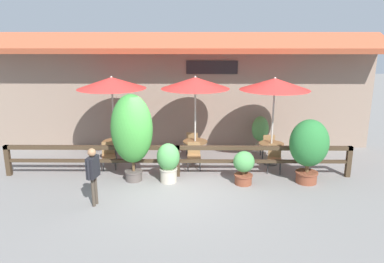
{
  "coord_description": "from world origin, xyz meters",
  "views": [
    {
      "loc": [
        0.55,
        -9.57,
        4.22
      ],
      "look_at": [
        0.43,
        1.35,
        1.32
      ],
      "focal_mm": 35.0,
      "sensor_mm": 36.0,
      "label": 1
    }
  ],
  "objects": [
    {
      "name": "dining_table_far",
      "position": [
        3.02,
        2.14,
        0.56
      ],
      "size": [
        0.81,
        0.81,
        0.71
      ],
      "color": "brown",
      "rests_on": "ground"
    },
    {
      "name": "ground_plane",
      "position": [
        0.0,
        0.0,
        0.0
      ],
      "size": [
        60.0,
        60.0,
        0.0
      ],
      "primitive_type": "plane",
      "color": "slate"
    },
    {
      "name": "chair_middle_wallside",
      "position": [
        0.45,
        3.09,
        0.47
      ],
      "size": [
        0.5,
        0.5,
        0.84
      ],
      "rotation": [
        0.0,
        0.0,
        2.91
      ],
      "color": "olive",
      "rests_on": "ground"
    },
    {
      "name": "chair_near_wallside",
      "position": [
        -2.09,
        3.02,
        0.47
      ],
      "size": [
        0.44,
        0.44,
        0.84
      ],
      "rotation": [
        0.0,
        0.0,
        3.09
      ],
      "color": "olive",
      "rests_on": "ground"
    },
    {
      "name": "chair_near_streetside",
      "position": [
        -2.23,
        1.7,
        0.47
      ],
      "size": [
        0.51,
        0.51,
        0.84
      ],
      "rotation": [
        0.0,
        0.0,
        0.25
      ],
      "color": "olive",
      "rests_on": "ground"
    },
    {
      "name": "chair_far_wallside",
      "position": [
        3.04,
        2.81,
        0.47
      ],
      "size": [
        0.43,
        0.43,
        0.84
      ],
      "rotation": [
        0.0,
        0.0,
        3.18
      ],
      "color": "olive",
      "rests_on": "ground"
    },
    {
      "name": "dining_table_middle",
      "position": [
        0.53,
        2.39,
        0.56
      ],
      "size": [
        0.81,
        0.81,
        0.71
      ],
      "color": "brown",
      "rests_on": "ground"
    },
    {
      "name": "potted_plant_small_flowering",
      "position": [
        1.92,
        0.45,
        0.53
      ],
      "size": [
        0.6,
        0.54,
        0.98
      ],
      "color": "brown",
      "rests_on": "ground"
    },
    {
      "name": "chair_far_streetside",
      "position": [
        3.0,
        1.48,
        0.47
      ],
      "size": [
        0.49,
        0.49,
        0.84
      ],
      "rotation": [
        0.0,
        0.0,
        -0.2
      ],
      "color": "olive",
      "rests_on": "ground"
    },
    {
      "name": "potted_plant_tall_tropical",
      "position": [
        2.88,
        3.55,
        0.78
      ],
      "size": [
        0.61,
        0.55,
        1.3
      ],
      "color": "#B7AD99",
      "rests_on": "ground"
    },
    {
      "name": "potted_plant_entrance_palm",
      "position": [
        3.76,
        0.58,
        1.11
      ],
      "size": [
        1.1,
        0.99,
        1.87
      ],
      "color": "brown",
      "rests_on": "ground"
    },
    {
      "name": "dining_table_near",
      "position": [
        -2.15,
        2.36,
        0.56
      ],
      "size": [
        0.81,
        0.81,
        0.71
      ],
      "color": "brown",
      "rests_on": "ground"
    },
    {
      "name": "potted_plant_broad_leaf",
      "position": [
        -1.27,
        0.68,
        1.52
      ],
      "size": [
        1.19,
        1.07,
        2.57
      ],
      "color": "#564C47",
      "rests_on": "ground"
    },
    {
      "name": "patio_umbrella_middle",
      "position": [
        0.53,
        2.39,
        2.65
      ],
      "size": [
        2.22,
        2.22,
        2.87
      ],
      "color": "#B7B2A8",
      "rests_on": "ground"
    },
    {
      "name": "patio_railing",
      "position": [
        0.0,
        1.05,
        0.7
      ],
      "size": [
        10.4,
        0.14,
        0.95
      ],
      "color": "#3D2D1E",
      "rests_on": "ground"
    },
    {
      "name": "chair_middle_streetside",
      "position": [
        0.49,
        1.7,
        0.47
      ],
      "size": [
        0.43,
        0.43,
        0.84
      ],
      "rotation": [
        0.0,
        0.0,
        0.01
      ],
      "color": "olive",
      "rests_on": "ground"
    },
    {
      "name": "patio_umbrella_far",
      "position": [
        3.02,
        2.14,
        2.65
      ],
      "size": [
        2.22,
        2.22,
        2.87
      ],
      "color": "#B7B2A8",
      "rests_on": "ground"
    },
    {
      "name": "potted_plant_corner_fern",
      "position": [
        -0.24,
        0.6,
        0.62
      ],
      "size": [
        0.66,
        0.59,
        1.16
      ],
      "color": "#B7AD99",
      "rests_on": "ground"
    },
    {
      "name": "pedestrian",
      "position": [
        -1.98,
        -0.95,
        0.96
      ],
      "size": [
        0.26,
        0.52,
        1.5
      ],
      "rotation": [
        0.0,
        0.0,
        1.37
      ],
      "color": "#42382D",
      "rests_on": "ground"
    },
    {
      "name": "patio_umbrella_near",
      "position": [
        -2.15,
        2.36,
        2.65
      ],
      "size": [
        2.22,
        2.22,
        2.87
      ],
      "color": "#B7B2A8",
      "rests_on": "ground"
    },
    {
      "name": "building_facade",
      "position": [
        0.0,
        4.1,
        2.16
      ],
      "size": [
        14.28,
        1.49,
        4.23
      ],
      "color": "gray",
      "rests_on": "ground"
    }
  ]
}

